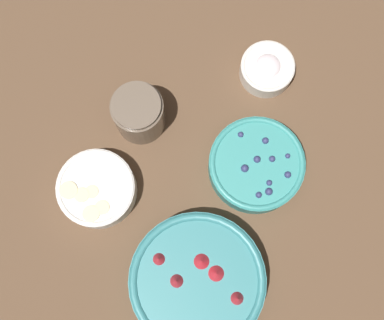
{
  "coord_description": "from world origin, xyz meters",
  "views": [
    {
      "loc": [
        -0.17,
        -0.11,
        1.03
      ],
      "look_at": [
        -0.06,
        0.05,
        0.05
      ],
      "focal_mm": 50.0,
      "sensor_mm": 36.0,
      "label": 1
    }
  ],
  "objects_px": {
    "bowl_strawberries": "(197,281)",
    "bowl_bananas": "(97,189)",
    "bowl_blueberries": "(256,165)",
    "jar_chocolate": "(139,114)",
    "bowl_cream": "(267,69)"
  },
  "relations": [
    {
      "from": "bowl_blueberries",
      "to": "bowl_bananas",
      "type": "xyz_separation_m",
      "value": [
        -0.27,
        0.14,
        -0.0
      ]
    },
    {
      "from": "bowl_bananas",
      "to": "jar_chocolate",
      "type": "bearing_deg",
      "value": 25.73
    },
    {
      "from": "bowl_strawberries",
      "to": "bowl_bananas",
      "type": "relative_size",
      "value": 1.67
    },
    {
      "from": "bowl_strawberries",
      "to": "jar_chocolate",
      "type": "xyz_separation_m",
      "value": [
        0.09,
        0.32,
        0.01
      ]
    },
    {
      "from": "bowl_bananas",
      "to": "bowl_cream",
      "type": "bearing_deg",
      "value": 1.04
    },
    {
      "from": "bowl_blueberries",
      "to": "jar_chocolate",
      "type": "bearing_deg",
      "value": 121.37
    },
    {
      "from": "bowl_blueberries",
      "to": "jar_chocolate",
      "type": "height_order",
      "value": "jar_chocolate"
    },
    {
      "from": "bowl_bananas",
      "to": "bowl_blueberries",
      "type": "bearing_deg",
      "value": -26.64
    },
    {
      "from": "bowl_bananas",
      "to": "jar_chocolate",
      "type": "height_order",
      "value": "jar_chocolate"
    },
    {
      "from": "bowl_cream",
      "to": "bowl_blueberries",
      "type": "bearing_deg",
      "value": -133.11
    },
    {
      "from": "bowl_strawberries",
      "to": "bowl_bananas",
      "type": "xyz_separation_m",
      "value": [
        -0.06,
        0.25,
        -0.01
      ]
    },
    {
      "from": "bowl_blueberries",
      "to": "jar_chocolate",
      "type": "relative_size",
      "value": 1.72
    },
    {
      "from": "bowl_blueberries",
      "to": "bowl_bananas",
      "type": "distance_m",
      "value": 0.31
    },
    {
      "from": "bowl_strawberries",
      "to": "bowl_cream",
      "type": "distance_m",
      "value": 0.43
    },
    {
      "from": "bowl_blueberries",
      "to": "bowl_cream",
      "type": "distance_m",
      "value": 0.2
    }
  ]
}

